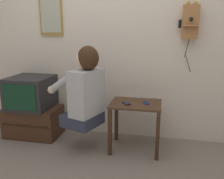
{
  "coord_description": "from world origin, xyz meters",
  "views": [
    {
      "loc": [
        0.6,
        -1.96,
        1.34
      ],
      "look_at": [
        0.08,
        0.53,
        0.72
      ],
      "focal_mm": 38.0,
      "sensor_mm": 36.0,
      "label": 1
    }
  ],
  "objects_px": {
    "cell_phone_spare": "(146,102)",
    "television": "(31,92)",
    "person": "(85,89)",
    "framed_picture": "(51,13)",
    "cell_phone_held": "(126,103)",
    "wall_phone_antique": "(190,22)"
  },
  "relations": [
    {
      "from": "cell_phone_held",
      "to": "cell_phone_spare",
      "type": "height_order",
      "value": "same"
    },
    {
      "from": "framed_picture",
      "to": "person",
      "type": "bearing_deg",
      "value": -40.1
    },
    {
      "from": "wall_phone_antique",
      "to": "cell_phone_spare",
      "type": "bearing_deg",
      "value": -145.68
    },
    {
      "from": "person",
      "to": "cell_phone_held",
      "type": "distance_m",
      "value": 0.48
    },
    {
      "from": "wall_phone_antique",
      "to": "cell_phone_spare",
      "type": "height_order",
      "value": "wall_phone_antique"
    },
    {
      "from": "person",
      "to": "television",
      "type": "bearing_deg",
      "value": 92.8
    },
    {
      "from": "person",
      "to": "cell_phone_held",
      "type": "bearing_deg",
      "value": -60.98
    },
    {
      "from": "television",
      "to": "wall_phone_antique",
      "type": "xyz_separation_m",
      "value": [
        1.9,
        0.21,
        0.86
      ]
    },
    {
      "from": "person",
      "to": "cell_phone_spare",
      "type": "relative_size",
      "value": 6.65
    },
    {
      "from": "cell_phone_held",
      "to": "framed_picture",
      "type": "bearing_deg",
      "value": 127.99
    },
    {
      "from": "television",
      "to": "framed_picture",
      "type": "distance_m",
      "value": 1.03
    },
    {
      "from": "cell_phone_held",
      "to": "cell_phone_spare",
      "type": "relative_size",
      "value": 1.02
    },
    {
      "from": "framed_picture",
      "to": "cell_phone_held",
      "type": "height_order",
      "value": "framed_picture"
    },
    {
      "from": "person",
      "to": "television",
      "type": "relative_size",
      "value": 1.72
    },
    {
      "from": "framed_picture",
      "to": "cell_phone_held",
      "type": "xyz_separation_m",
      "value": [
        1.04,
        -0.42,
        -1.0
      ]
    },
    {
      "from": "cell_phone_spare",
      "to": "television",
      "type": "bearing_deg",
      "value": 162.57
    },
    {
      "from": "wall_phone_antique",
      "to": "cell_phone_held",
      "type": "xyz_separation_m",
      "value": [
        -0.65,
        -0.38,
        -0.88
      ]
    },
    {
      "from": "wall_phone_antique",
      "to": "cell_phone_held",
      "type": "distance_m",
      "value": 1.15
    },
    {
      "from": "television",
      "to": "cell_phone_held",
      "type": "bearing_deg",
      "value": -7.71
    },
    {
      "from": "wall_phone_antique",
      "to": "cell_phone_held",
      "type": "relative_size",
      "value": 5.7
    },
    {
      "from": "television",
      "to": "wall_phone_antique",
      "type": "distance_m",
      "value": 2.1
    },
    {
      "from": "wall_phone_antique",
      "to": "framed_picture",
      "type": "height_order",
      "value": "framed_picture"
    }
  ]
}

